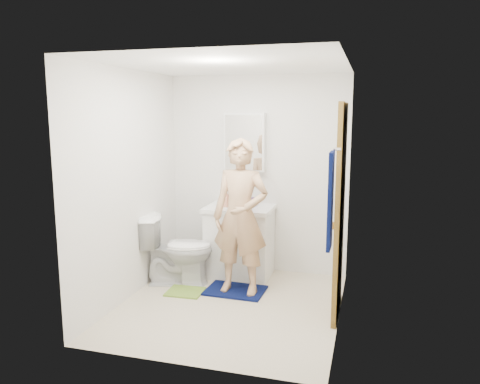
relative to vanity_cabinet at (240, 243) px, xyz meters
name	(u,v)px	position (x,y,z in m)	size (l,w,h in m)	color
floor	(230,306)	(0.15, -0.91, -0.41)	(2.20, 2.40, 0.02)	beige
ceiling	(229,64)	(0.15, -0.91, 2.01)	(2.20, 2.40, 0.02)	white
wall_back	(258,175)	(0.15, 0.30, 0.80)	(2.20, 0.02, 2.40)	silver
wall_front	(182,216)	(0.15, -2.12, 0.80)	(2.20, 0.02, 2.40)	silver
wall_left	(128,186)	(-0.96, -0.91, 0.80)	(0.02, 2.40, 2.40)	silver
wall_right	(344,196)	(1.26, -0.91, 0.80)	(0.02, 2.40, 2.40)	silver
vanity_cabinet	(240,243)	(0.00, 0.00, 0.00)	(0.75, 0.55, 0.80)	white
countertop	(240,209)	(0.00, 0.00, 0.43)	(0.79, 0.59, 0.05)	white
sink_basin	(240,207)	(0.00, 0.00, 0.44)	(0.40, 0.40, 0.03)	white
faucet	(244,199)	(0.00, 0.18, 0.51)	(0.03, 0.03, 0.12)	silver
medicine_cabinet	(245,142)	(0.00, 0.22, 1.20)	(0.50, 0.12, 0.70)	white
mirror_panel	(243,143)	(0.00, 0.16, 1.20)	(0.46, 0.01, 0.66)	white
door	(340,211)	(1.22, -0.76, 0.62)	(0.05, 0.80, 2.05)	olive
door_knob	(333,226)	(1.18, -1.08, 0.55)	(0.07, 0.07, 0.07)	gold
towel	(330,201)	(1.18, -1.48, 0.85)	(0.03, 0.24, 0.80)	#060F3E
towel_hook	(337,149)	(1.22, -1.48, 1.27)	(0.02, 0.02, 0.06)	silver
toilet	(178,249)	(-0.62, -0.45, 0.00)	(0.45, 0.79, 0.81)	white
bath_mat	(235,291)	(0.10, -0.54, -0.39)	(0.64, 0.46, 0.02)	#060F3E
green_rug	(185,292)	(-0.42, -0.72, -0.39)	(0.39, 0.33, 0.02)	olive
soap_dispenser	(226,198)	(-0.15, -0.06, 0.55)	(0.09, 0.10, 0.21)	tan
toothbrush_cup	(253,202)	(0.14, 0.09, 0.50)	(0.12, 0.12, 0.09)	#754597
man	(240,217)	(0.17, -0.56, 0.46)	(0.61, 0.40, 1.67)	tan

